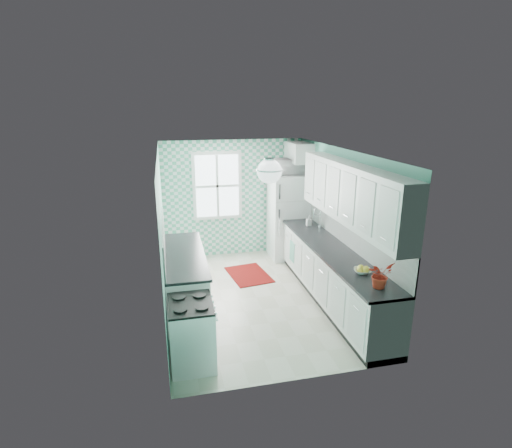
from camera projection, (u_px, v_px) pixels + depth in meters
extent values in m
cube|color=beige|center=(256.00, 298.00, 6.89)|extent=(3.00, 4.40, 0.02)
cube|color=white|center=(256.00, 151.00, 6.16)|extent=(3.00, 4.40, 0.02)
cube|color=#6ACAB0|center=(233.00, 198.00, 8.59)|extent=(3.00, 0.02, 2.50)
cube|color=#6ACAB0|center=(301.00, 286.00, 4.46)|extent=(3.00, 0.02, 2.50)
cube|color=#6ACAB0|center=(162.00, 235.00, 6.20)|extent=(0.02, 4.40, 2.50)
cube|color=#6ACAB0|center=(342.00, 223.00, 6.85)|extent=(0.02, 4.40, 2.50)
cube|color=#4DB18E|center=(234.00, 199.00, 8.57)|extent=(3.00, 0.01, 2.50)
cube|color=white|center=(217.00, 186.00, 8.38)|extent=(1.04, 0.05, 1.44)
cube|color=white|center=(217.00, 186.00, 8.37)|extent=(0.90, 0.02, 1.30)
cube|color=white|center=(351.00, 233.00, 6.49)|extent=(0.02, 3.60, 0.51)
cube|color=white|center=(164.00, 240.00, 6.16)|extent=(0.02, 2.15, 0.51)
cube|color=silver|center=(351.00, 193.00, 6.06)|extent=(0.33, 3.20, 0.90)
cube|color=silver|center=(298.00, 152.00, 8.22)|extent=(0.40, 0.74, 0.40)
cylinder|color=silver|center=(270.00, 160.00, 5.42)|extent=(0.14, 0.14, 0.04)
cylinder|color=silver|center=(270.00, 165.00, 5.44)|extent=(0.02, 0.02, 0.12)
sphere|color=white|center=(269.00, 171.00, 5.47)|extent=(0.34, 0.34, 0.34)
cube|color=white|center=(332.00, 276.00, 6.64)|extent=(0.60, 3.60, 0.90)
cube|color=black|center=(333.00, 250.00, 6.50)|extent=(0.63, 3.60, 0.04)
cube|color=white|center=(185.00, 282.00, 6.43)|extent=(0.60, 2.15, 0.90)
cube|color=black|center=(184.00, 255.00, 6.30)|extent=(0.63, 2.15, 0.04)
cube|color=white|center=(288.00, 216.00, 8.52)|extent=(0.79, 0.74, 1.81)
cube|color=silver|center=(295.00, 201.00, 8.04)|extent=(0.77, 0.01, 0.02)
cube|color=silver|center=(280.00, 192.00, 7.90)|extent=(0.03, 0.03, 0.30)
cube|color=silver|center=(279.00, 222.00, 8.08)|extent=(0.03, 0.03, 0.54)
cube|color=white|center=(192.00, 333.00, 5.05)|extent=(0.55, 0.69, 0.82)
cube|color=black|center=(190.00, 304.00, 4.93)|extent=(0.55, 0.69, 0.03)
cube|color=black|center=(213.00, 327.00, 5.10)|extent=(0.01, 0.46, 0.27)
cube|color=silver|center=(310.00, 230.00, 7.54)|extent=(0.57, 0.48, 0.12)
cylinder|color=silver|center=(320.00, 219.00, 7.53)|extent=(0.02, 0.02, 0.30)
torus|color=silver|center=(317.00, 210.00, 7.46)|extent=(0.16, 0.02, 0.16)
cube|color=maroon|center=(249.00, 275.00, 7.79)|extent=(0.85, 1.10, 0.02)
cube|color=#4BB3B2|center=(292.00, 252.00, 7.67)|extent=(0.10, 0.25, 0.39)
imported|color=silver|center=(362.00, 271.00, 5.56)|extent=(0.31, 0.31, 0.06)
imported|color=#A32219|center=(380.00, 275.00, 5.10)|extent=(0.39, 0.36, 0.35)
imported|color=#9AB4BC|center=(309.00, 221.00, 7.71)|extent=(0.09, 0.09, 0.20)
imported|color=silver|center=(290.00, 166.00, 8.21)|extent=(0.60, 0.43, 0.32)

